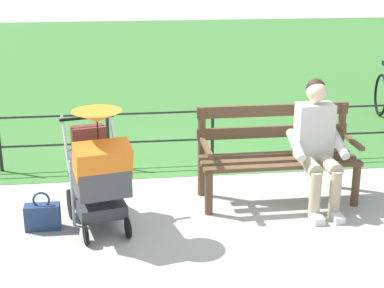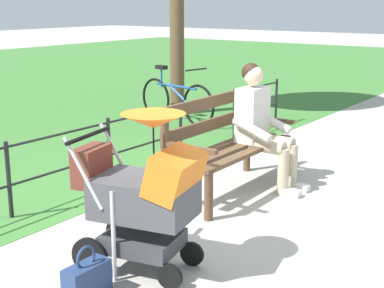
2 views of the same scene
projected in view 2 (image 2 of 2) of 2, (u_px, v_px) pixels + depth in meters
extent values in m
plane|color=#ADA89E|center=(206.00, 206.00, 5.28)|extent=(60.00, 60.00, 0.00)
cube|color=brown|center=(219.00, 147.00, 5.65)|extent=(1.60, 0.12, 0.04)
cube|color=brown|center=(234.00, 150.00, 5.55)|extent=(1.60, 0.12, 0.04)
cube|color=brown|center=(250.00, 152.00, 5.45)|extent=(1.60, 0.12, 0.04)
cube|color=brown|center=(211.00, 125.00, 5.65)|extent=(1.60, 0.05, 0.12)
cube|color=brown|center=(211.00, 102.00, 5.60)|extent=(1.60, 0.05, 0.12)
cylinder|color=brown|center=(285.00, 158.00, 6.08)|extent=(0.08, 0.08, 0.45)
cylinder|color=brown|center=(247.00, 130.00, 6.29)|extent=(0.08, 0.08, 0.95)
cube|color=brown|center=(270.00, 119.00, 6.10)|extent=(0.06, 0.56, 0.04)
cylinder|color=brown|center=(209.00, 196.00, 4.90)|extent=(0.08, 0.08, 0.45)
cylinder|color=brown|center=(165.00, 160.00, 5.11)|extent=(0.08, 0.08, 0.95)
cube|color=brown|center=(190.00, 148.00, 4.91)|extent=(0.06, 0.56, 0.04)
cylinder|color=tan|center=(275.00, 142.00, 5.77)|extent=(0.14, 0.40, 0.14)
cylinder|color=tan|center=(266.00, 146.00, 5.61)|extent=(0.14, 0.40, 0.14)
cylinder|color=tan|center=(292.00, 167.00, 5.72)|extent=(0.11, 0.11, 0.47)
cylinder|color=tan|center=(283.00, 172.00, 5.56)|extent=(0.11, 0.11, 0.47)
cube|color=silver|center=(298.00, 187.00, 5.72)|extent=(0.10, 0.22, 0.07)
cube|color=silver|center=(290.00, 192.00, 5.56)|extent=(0.10, 0.22, 0.07)
cube|color=beige|center=(252.00, 114.00, 5.75)|extent=(0.36, 0.22, 0.56)
cylinder|color=beige|center=(273.00, 122.00, 5.88)|extent=(0.09, 0.43, 0.23)
cylinder|color=beige|center=(252.00, 129.00, 5.53)|extent=(0.09, 0.43, 0.23)
sphere|color=beige|center=(253.00, 75.00, 5.65)|extent=(0.20, 0.20, 0.20)
sphere|color=black|center=(251.00, 72.00, 5.66)|extent=(0.19, 0.19, 0.19)
cylinder|color=black|center=(123.00, 233.00, 4.33)|extent=(0.09, 0.28, 0.28)
cylinder|color=black|center=(90.00, 257.00, 3.92)|extent=(0.09, 0.28, 0.28)
cylinder|color=black|center=(192.00, 254.00, 4.08)|extent=(0.07, 0.18, 0.18)
cylinder|color=black|center=(170.00, 277.00, 3.74)|extent=(0.07, 0.18, 0.18)
cube|color=#38383D|center=(143.00, 241.00, 3.99)|extent=(0.53, 0.60, 0.12)
cylinder|color=silver|center=(145.00, 214.00, 4.21)|extent=(0.03, 0.03, 0.65)
cylinder|color=silver|center=(113.00, 237.00, 3.80)|extent=(0.03, 0.03, 0.65)
cube|color=#47474C|center=(144.00, 197.00, 3.90)|extent=(0.60, 0.77, 0.28)
cube|color=orange|center=(175.00, 174.00, 3.76)|extent=(0.54, 0.40, 0.33)
cylinder|color=black|center=(88.00, 136.00, 3.97)|extent=(0.51, 0.15, 0.03)
cylinder|color=silver|center=(118.00, 156.00, 4.19)|extent=(0.09, 0.30, 0.49)
cylinder|color=silver|center=(83.00, 173.00, 3.78)|extent=(0.09, 0.30, 0.49)
cone|color=orange|center=(153.00, 121.00, 3.74)|extent=(0.53, 0.53, 0.10)
cylinder|color=black|center=(154.00, 147.00, 3.78)|extent=(0.01, 0.01, 0.30)
cube|color=brown|center=(92.00, 166.00, 4.02)|extent=(0.35, 0.23, 0.28)
cube|color=navy|center=(87.00, 282.00, 3.61)|extent=(0.32, 0.14, 0.24)
torus|color=navy|center=(86.00, 257.00, 3.57)|extent=(0.16, 0.02, 0.16)
cylinder|color=black|center=(276.00, 101.00, 8.85)|extent=(0.04, 0.04, 0.70)
cylinder|color=black|center=(234.00, 113.00, 7.87)|extent=(0.04, 0.04, 0.70)
cylinder|color=black|center=(181.00, 129.00, 6.89)|extent=(0.04, 0.04, 0.70)
cylinder|color=black|center=(109.00, 151.00, 5.91)|extent=(0.04, 0.04, 0.70)
cylinder|color=black|center=(9.00, 180.00, 4.92)|extent=(0.04, 0.04, 0.70)
cylinder|color=black|center=(108.00, 123.00, 5.83)|extent=(7.51, 0.02, 0.02)
cylinder|color=black|center=(109.00, 155.00, 5.92)|extent=(7.51, 0.02, 0.02)
cylinder|color=brown|center=(177.00, 25.00, 9.26)|extent=(0.24, 0.24, 3.01)
torus|color=black|center=(198.00, 106.00, 8.55)|extent=(0.15, 0.66, 0.66)
torus|color=black|center=(156.00, 98.00, 9.24)|extent=(0.15, 0.66, 0.66)
cylinder|color=#1E4C8C|center=(176.00, 86.00, 8.83)|extent=(0.19, 0.89, 0.04)
cylinder|color=#1E4C8C|center=(181.00, 96.00, 8.80)|extent=(0.15, 0.62, 0.38)
cylinder|color=#1E4C8C|center=(161.00, 78.00, 9.05)|extent=(0.03, 0.03, 0.30)
cube|color=black|center=(161.00, 67.00, 9.01)|extent=(0.13, 0.21, 0.06)
cylinder|color=black|center=(196.00, 70.00, 8.45)|extent=(0.44, 0.10, 0.02)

